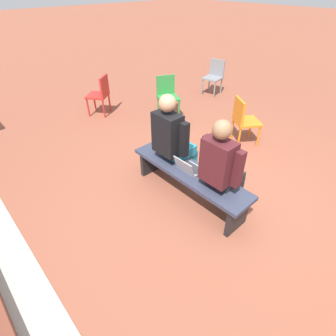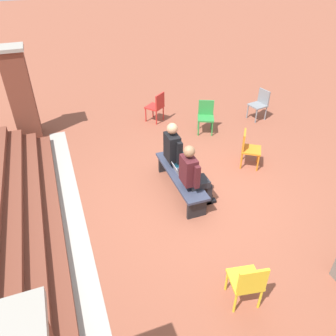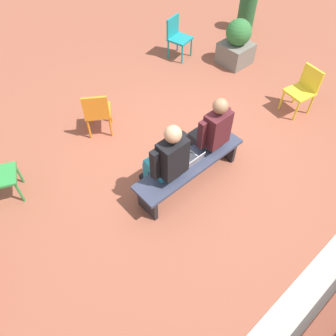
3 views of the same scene
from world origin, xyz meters
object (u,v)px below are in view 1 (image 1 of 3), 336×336
at_px(laptop, 189,167).
at_px(plastic_chair_foreground, 243,119).
at_px(person_student, 222,167).
at_px(plastic_chair_far_left, 100,93).
at_px(plastic_chair_near_bench_left, 167,94).
at_px(person_adult, 173,139).
at_px(plastic_chair_near_bench_right, 214,75).
at_px(bench, 189,176).

relative_size(laptop, plastic_chair_foreground, 0.38).
relative_size(person_student, laptop, 4.20).
xyz_separation_m(plastic_chair_far_left, plastic_chair_near_bench_left, (-1.01, -1.03, 0.00)).
bearing_deg(person_student, plastic_chair_foreground, -64.10).
bearing_deg(person_student, person_adult, -0.16).
xyz_separation_m(person_student, plastic_chair_near_bench_left, (2.64, -1.54, -0.24)).
distance_m(plastic_chair_near_bench_right, plastic_chair_foreground, 2.56).
relative_size(plastic_chair_near_bench_right, plastic_chair_far_left, 1.00).
relative_size(person_adult, laptop, 4.32).
bearing_deg(plastic_chair_far_left, laptop, 169.43).
xyz_separation_m(person_student, plastic_chair_far_left, (3.66, -0.52, -0.24)).
bearing_deg(plastic_chair_near_bench_left, plastic_chair_near_bench_right, -84.55).
bearing_deg(person_adult, laptop, 167.73).
bearing_deg(plastic_chair_near_bench_right, person_student, 130.21).
relative_size(laptop, plastic_chair_near_bench_right, 0.38).
xyz_separation_m(laptop, plastic_chair_near_bench_right, (2.36, -3.41, -0.02)).
xyz_separation_m(bench, plastic_chair_near_bench_left, (2.19, -1.61, 0.13)).
relative_size(plastic_chair_far_left, plastic_chair_near_bench_left, 1.00).
relative_size(plastic_chair_near_bench_right, plastic_chair_foreground, 1.00).
bearing_deg(person_student, plastic_chair_near_bench_left, -30.28).
xyz_separation_m(plastic_chair_far_left, plastic_chair_foreground, (-2.83, -1.19, 0.00)).
distance_m(plastic_chair_far_left, plastic_chair_near_bench_left, 1.44).
bearing_deg(laptop, plastic_chair_near_bench_right, -55.33).
xyz_separation_m(bench, laptop, (0.01, 0.01, 0.15)).
bearing_deg(plastic_chair_near_bench_left, bench, 143.70).
bearing_deg(plastic_chair_near_bench_left, laptop, 143.43).
bearing_deg(plastic_chair_far_left, plastic_chair_near_bench_left, -134.71).
distance_m(bench, plastic_chair_near_bench_right, 4.14).
distance_m(bench, plastic_chair_foreground, 1.82).
distance_m(plastic_chair_foreground, plastic_chair_near_bench_left, 1.82).
relative_size(laptop, plastic_chair_near_bench_left, 0.38).
height_order(bench, plastic_chair_near_bench_left, plastic_chair_near_bench_left).
relative_size(person_student, person_adult, 0.97).
relative_size(person_student, plastic_chair_near_bench_right, 1.60).
relative_size(person_adult, plastic_chair_near_bench_left, 1.65).
bearing_deg(plastic_chair_near_bench_right, plastic_chair_foreground, 140.79).
height_order(bench, laptop, laptop).
relative_size(bench, laptop, 5.63).
height_order(person_adult, plastic_chair_foreground, person_adult).
relative_size(bench, person_adult, 1.30).
relative_size(bench, plastic_chair_near_bench_left, 2.14).
height_order(person_student, person_adult, person_adult).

